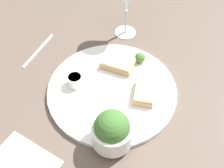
# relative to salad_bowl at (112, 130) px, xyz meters

# --- Properties ---
(ground_plane) EXTENTS (4.00, 4.00, 0.00)m
(ground_plane) POSITION_rel_salad_bowl_xyz_m (-0.14, 0.08, -0.06)
(ground_plane) COLOR brown
(dinner_plate) EXTENTS (0.36, 0.36, 0.01)m
(dinner_plate) POSITION_rel_salad_bowl_xyz_m (-0.14, 0.08, -0.05)
(dinner_plate) COLOR white
(dinner_plate) RESTS_ON ground_plane
(salad_bowl) EXTENTS (0.10, 0.10, 0.10)m
(salad_bowl) POSITION_rel_salad_bowl_xyz_m (0.00, 0.00, 0.00)
(salad_bowl) COLOR white
(salad_bowl) RESTS_ON dinner_plate
(sauce_ramekin) EXTENTS (0.04, 0.04, 0.03)m
(sauce_ramekin) POSITION_rel_salad_bowl_xyz_m (-0.20, -0.01, -0.03)
(sauce_ramekin) COLOR white
(sauce_ramekin) RESTS_ON dinner_plate
(cheese_toast_near) EXTENTS (0.11, 0.11, 0.03)m
(cheese_toast_near) POSITION_rel_salad_bowl_xyz_m (-0.21, 0.13, -0.03)
(cheese_toast_near) COLOR tan
(cheese_toast_near) RESTS_ON dinner_plate
(cheese_toast_far) EXTENTS (0.10, 0.09, 0.03)m
(cheese_toast_far) POSITION_rel_salad_bowl_xyz_m (-0.08, 0.14, -0.03)
(cheese_toast_far) COLOR tan
(cheese_toast_far) RESTS_ON dinner_plate
(garnish) EXTENTS (0.03, 0.03, 0.03)m
(garnish) POSITION_rel_salad_bowl_xyz_m (-0.19, 0.20, -0.03)
(garnish) COLOR #477533
(garnish) RESTS_ON dinner_plate
(napkin) EXTENTS (0.20, 0.19, 0.01)m
(napkin) POSITION_rel_salad_bowl_xyz_m (-0.05, -0.22, -0.05)
(napkin) COLOR beige
(napkin) RESTS_ON ground_plane
(fork) EXTENTS (0.10, 0.14, 0.01)m
(fork) POSITION_rel_salad_bowl_xyz_m (-0.40, -0.05, -0.05)
(fork) COLOR silver
(fork) RESTS_ON ground_plane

